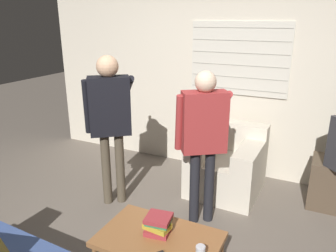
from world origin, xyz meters
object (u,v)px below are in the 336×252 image
object	(u,v)px
coffee_table	(159,242)
person_right_standing	(204,131)
book_stack	(158,224)
armchair_beige	(227,164)
person_left_standing	(110,113)

from	to	relation	value
coffee_table	person_right_standing	bearing A→B (deg)	90.62
coffee_table	book_stack	bearing A→B (deg)	124.35
armchair_beige	coffee_table	xyz separation A→B (m)	(-0.05, -1.72, 0.06)
coffee_table	person_right_standing	world-z (taller)	person_right_standing
person_right_standing	book_stack	world-z (taller)	person_right_standing
armchair_beige	person_right_standing	size ratio (longest dim) A/B	0.56
armchair_beige	person_right_standing	bearing A→B (deg)	87.02
armchair_beige	book_stack	size ratio (longest dim) A/B	3.89
person_left_standing	book_stack	bearing A→B (deg)	-77.22
person_right_standing	book_stack	xyz separation A→B (m)	(-0.02, -0.92, -0.47)
coffee_table	book_stack	size ratio (longest dim) A/B	4.09
armchair_beige	book_stack	xyz separation A→B (m)	(-0.08, -1.67, 0.19)
coffee_table	armchair_beige	bearing A→B (deg)	88.42
coffee_table	book_stack	xyz separation A→B (m)	(-0.03, 0.04, 0.12)
armchair_beige	book_stack	bearing A→B (deg)	88.84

